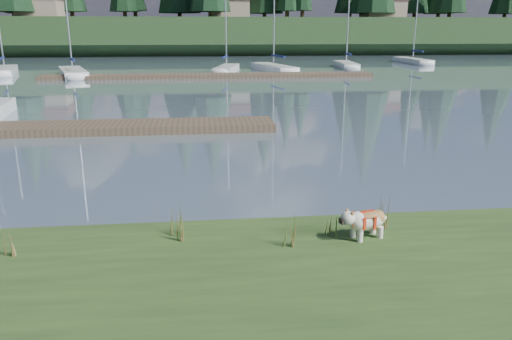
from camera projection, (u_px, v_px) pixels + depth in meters
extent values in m
plane|color=slate|center=(185.00, 78.00, 39.36)|extent=(200.00, 200.00, 0.00)
cube|color=#1C3117|center=(191.00, 36.00, 79.77)|extent=(200.00, 20.00, 5.00)
cylinder|color=silver|center=(360.00, 236.00, 8.32)|extent=(0.10, 0.10, 0.20)
cylinder|color=silver|center=(353.00, 232.00, 8.50)|extent=(0.10, 0.10, 0.20)
cylinder|color=silver|center=(380.00, 232.00, 8.48)|extent=(0.10, 0.10, 0.20)
cylinder|color=silver|center=(373.00, 228.00, 8.66)|extent=(0.10, 0.10, 0.20)
ellipsoid|color=silver|center=(368.00, 220.00, 8.44)|extent=(0.74, 0.52, 0.32)
ellipsoid|color=#9E6E3B|center=(368.00, 214.00, 8.41)|extent=(0.54, 0.44, 0.11)
ellipsoid|color=silver|center=(348.00, 218.00, 8.25)|extent=(0.30, 0.30, 0.23)
cube|color=black|center=(342.00, 221.00, 8.23)|extent=(0.10, 0.13, 0.09)
cube|color=#4C3D2C|center=(63.00, 128.00, 18.82)|extent=(16.00, 2.00, 0.30)
cube|color=#4C3D2C|center=(210.00, 76.00, 39.53)|extent=(26.00, 2.20, 0.30)
cube|color=silver|center=(5.00, 71.00, 42.65)|extent=(3.29, 7.13, 0.70)
ellipsoid|color=silver|center=(9.00, 68.00, 45.77)|extent=(1.95, 2.22, 0.70)
cube|color=#131E4F|center=(2.00, 58.00, 41.47)|extent=(0.89, 2.73, 0.20)
cube|color=silver|center=(73.00, 73.00, 40.88)|extent=(4.02, 7.86, 0.70)
ellipsoid|color=silver|center=(69.00, 70.00, 44.25)|extent=(2.24, 2.51, 0.70)
cube|color=#131E4F|center=(73.00, 59.00, 39.63)|extent=(1.13, 2.98, 0.20)
cube|color=silver|center=(227.00, 70.00, 44.16)|extent=(2.74, 6.55, 0.70)
ellipsoid|color=silver|center=(232.00, 67.00, 47.22)|extent=(1.72, 1.99, 0.70)
cylinder|color=silver|center=(226.00, 3.00, 42.62)|extent=(0.12, 0.12, 10.06)
cube|color=#131E4F|center=(225.00, 57.00, 43.00)|extent=(0.72, 2.53, 0.20)
cube|color=silver|center=(274.00, 69.00, 45.55)|extent=(3.48, 7.96, 0.70)
ellipsoid|color=silver|center=(259.00, 66.00, 49.07)|extent=(2.13, 2.44, 0.70)
cube|color=#131E4F|center=(278.00, 56.00, 44.27)|extent=(0.89, 3.05, 0.20)
cube|color=silver|center=(346.00, 66.00, 49.12)|extent=(2.21, 6.74, 0.70)
ellipsoid|color=silver|center=(341.00, 63.00, 52.30)|extent=(1.63, 1.95, 0.70)
cylinder|color=silver|center=(349.00, 5.00, 47.56)|extent=(0.12, 0.12, 10.20)
cube|color=#131E4F|center=(348.00, 54.00, 47.93)|extent=(0.48, 2.64, 0.20)
cube|color=silver|center=(413.00, 62.00, 55.24)|extent=(1.75, 7.28, 0.70)
ellipsoid|color=silver|center=(400.00, 60.00, 58.70)|extent=(1.61, 2.00, 0.70)
cylinder|color=silver|center=(417.00, 5.00, 53.60)|extent=(0.12, 0.12, 10.83)
cube|color=#131E4F|center=(417.00, 51.00, 53.97)|extent=(0.24, 2.89, 0.20)
cone|color=#475B23|center=(179.00, 228.00, 8.31)|extent=(0.03, 0.03, 0.46)
cone|color=brown|center=(186.00, 232.00, 8.26)|extent=(0.03, 0.03, 0.37)
cone|color=#475B23|center=(183.00, 226.00, 8.33)|extent=(0.03, 0.03, 0.51)
cone|color=brown|center=(188.00, 233.00, 8.31)|extent=(0.03, 0.03, 0.32)
cone|color=#475B23|center=(181.00, 231.00, 8.24)|extent=(0.03, 0.03, 0.42)
cone|color=#475B23|center=(173.00, 220.00, 8.58)|extent=(0.03, 0.03, 0.52)
cone|color=brown|center=(180.00, 224.00, 8.54)|extent=(0.03, 0.03, 0.41)
cone|color=#475B23|center=(177.00, 218.00, 8.61)|extent=(0.03, 0.03, 0.57)
cone|color=brown|center=(182.00, 225.00, 8.59)|extent=(0.03, 0.03, 0.36)
cone|color=#475B23|center=(174.00, 223.00, 8.51)|extent=(0.03, 0.03, 0.47)
cone|color=#475B23|center=(287.00, 228.00, 8.11)|extent=(0.03, 0.03, 0.63)
cone|color=brown|center=(294.00, 233.00, 8.08)|extent=(0.03, 0.03, 0.50)
cone|color=#475B23|center=(290.00, 225.00, 8.14)|extent=(0.03, 0.03, 0.69)
cone|color=brown|center=(296.00, 234.00, 8.13)|extent=(0.03, 0.03, 0.44)
cone|color=#475B23|center=(289.00, 232.00, 8.05)|extent=(0.03, 0.03, 0.56)
cone|color=#475B23|center=(5.00, 242.00, 7.81)|extent=(0.03, 0.03, 0.42)
cone|color=brown|center=(11.00, 246.00, 7.77)|extent=(0.03, 0.03, 0.34)
cone|color=#475B23|center=(10.00, 240.00, 7.84)|extent=(0.03, 0.03, 0.47)
cone|color=brown|center=(15.00, 246.00, 7.81)|extent=(0.03, 0.03, 0.30)
cone|color=#475B23|center=(5.00, 246.00, 7.74)|extent=(0.03, 0.03, 0.38)
cone|color=#475B23|center=(326.00, 225.00, 8.59)|extent=(0.03, 0.03, 0.35)
cone|color=brown|center=(333.00, 228.00, 8.54)|extent=(0.03, 0.03, 0.28)
cone|color=#475B23|center=(329.00, 223.00, 8.62)|extent=(0.03, 0.03, 0.39)
cone|color=brown|center=(334.00, 228.00, 8.59)|extent=(0.03, 0.03, 0.25)
cone|color=#475B23|center=(328.00, 228.00, 8.52)|extent=(0.03, 0.03, 0.32)
cone|color=#475B23|center=(378.00, 212.00, 8.85)|extent=(0.03, 0.03, 0.59)
cone|color=brown|center=(385.00, 216.00, 8.82)|extent=(0.03, 0.03, 0.47)
cone|color=#475B23|center=(381.00, 210.00, 8.88)|extent=(0.03, 0.03, 0.65)
cone|color=brown|center=(386.00, 217.00, 8.86)|extent=(0.03, 0.03, 0.41)
cone|color=#475B23|center=(381.00, 215.00, 8.79)|extent=(0.03, 0.03, 0.53)
cube|color=#33281C|center=(138.00, 239.00, 9.13)|extent=(60.00, 0.50, 0.14)
cylinder|color=#382619|center=(14.00, 13.00, 71.41)|extent=(0.60, 0.60, 1.80)
cylinder|color=#382619|center=(125.00, 14.00, 76.82)|extent=(0.60, 0.60, 1.80)
cylinder|color=#382619|center=(210.00, 13.00, 72.46)|extent=(0.60, 0.60, 1.80)
cylinder|color=#382619|center=(287.00, 14.00, 77.56)|extent=(0.60, 0.60, 1.80)
cylinder|color=#382619|center=(372.00, 14.00, 77.03)|extent=(0.60, 0.60, 1.80)
cylinder|color=#382619|center=(449.00, 15.00, 81.38)|extent=(0.60, 0.60, 1.80)
cube|color=gray|center=(40.00, 10.00, 73.50)|extent=(6.00, 5.00, 2.80)
cube|color=gray|center=(229.00, 11.00, 77.42)|extent=(6.00, 5.00, 2.80)
cube|color=gray|center=(383.00, 11.00, 78.06)|extent=(6.00, 5.00, 2.80)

